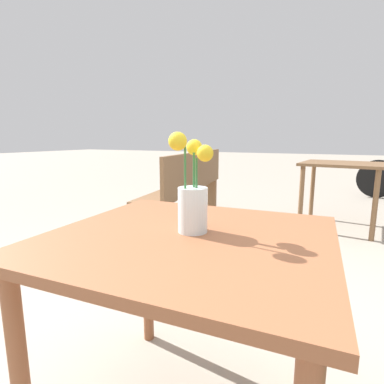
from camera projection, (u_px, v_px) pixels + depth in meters
table_front at (189, 264)px, 0.96m from camera, size 0.90×0.84×0.70m
flower_vase at (192, 200)px, 0.95m from camera, size 0.12×0.14×0.32m
bench_near at (190, 185)px, 3.40m from camera, size 0.58×1.91×0.85m
table_back at (342, 174)px, 3.28m from camera, size 0.89×0.81×0.74m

